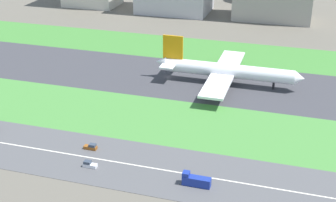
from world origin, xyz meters
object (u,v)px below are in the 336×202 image
Objects in this scene: car_3 at (91,147)px; truck_2 at (196,181)px; airliner at (225,70)px; car_1 at (89,164)px.

truck_2 is at bearing -14.66° from car_3.
airliner reaches higher than car_3.
airliner is at bearing -85.30° from truck_2.
airliner is 7.74× the size of truck_2.
airliner is at bearing 64.93° from car_3.
car_3 is (-4.13, 10.00, 0.00)m from car_1.
truck_2 is 39.52m from car_3.
airliner reaches higher than car_1.
car_1 is at bearing -109.54° from airliner.
airliner is 14.77× the size of car_3.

